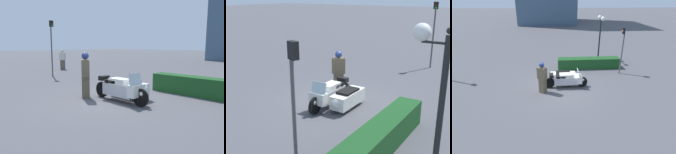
% 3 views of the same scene
% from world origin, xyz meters
% --- Properties ---
extents(ground_plane, '(160.00, 160.00, 0.00)m').
position_xyz_m(ground_plane, '(0.00, 0.00, 0.00)').
color(ground_plane, '#4C4C51').
extents(police_motorcycle, '(2.67, 1.33, 1.15)m').
position_xyz_m(police_motorcycle, '(0.49, 0.34, 0.47)').
color(police_motorcycle, black).
rests_on(police_motorcycle, ground).
extents(officer_rider, '(0.59, 0.55, 1.87)m').
position_xyz_m(officer_rider, '(-0.93, -0.59, 0.99)').
color(officer_rider, brown).
rests_on(officer_rider, ground).
extents(hedge_bush_curbside, '(4.75, 0.77, 0.81)m').
position_xyz_m(hedge_bush_curbside, '(2.46, 3.04, 0.41)').
color(hedge_bush_curbside, '#19471E').
rests_on(hedge_bush_curbside, ground).
extents(traffic_light_far, '(0.22, 0.29, 3.77)m').
position_xyz_m(traffic_light_far, '(-7.47, 1.55, 2.45)').
color(traffic_light_far, '#4C4C4C').
rests_on(traffic_light_far, ground).
extents(pedestrian_bystander, '(0.57, 0.51, 1.73)m').
position_xyz_m(pedestrian_bystander, '(-10.88, 4.42, 0.87)').
color(pedestrian_bystander, brown).
rests_on(pedestrian_bystander, ground).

